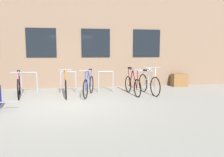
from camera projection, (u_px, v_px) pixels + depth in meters
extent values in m
plane|color=gray|center=(66.00, 104.00, 6.86)|extent=(42.00, 42.00, 0.00)
cube|color=#7A604C|center=(71.00, 34.00, 12.94)|extent=(28.00, 6.65, 5.33)
cube|color=black|center=(41.00, 43.00, 9.56)|extent=(1.30, 0.04, 1.27)
cube|color=black|center=(96.00, 43.00, 9.91)|extent=(1.30, 0.04, 1.27)
cube|color=black|center=(147.00, 43.00, 10.26)|extent=(1.30, 0.04, 1.27)
cylinder|color=gray|center=(21.00, 83.00, 8.41)|extent=(0.05, 0.05, 0.84)
cylinder|color=gray|center=(37.00, 83.00, 8.50)|extent=(0.05, 0.05, 0.84)
cylinder|color=gray|center=(29.00, 73.00, 8.40)|extent=(0.59, 0.05, 0.05)
cylinder|color=gray|center=(61.00, 83.00, 8.63)|extent=(0.05, 0.05, 0.84)
cylinder|color=gray|center=(76.00, 82.00, 8.72)|extent=(0.05, 0.05, 0.84)
cylinder|color=gray|center=(68.00, 72.00, 8.62)|extent=(0.59, 0.05, 0.05)
cylinder|color=gray|center=(99.00, 82.00, 8.85)|extent=(0.05, 0.05, 0.84)
cylinder|color=gray|center=(113.00, 82.00, 8.94)|extent=(0.05, 0.05, 0.84)
cylinder|color=gray|center=(106.00, 72.00, 8.84)|extent=(0.59, 0.05, 0.05)
cylinder|color=gray|center=(134.00, 81.00, 9.07)|extent=(0.05, 0.05, 0.84)
cylinder|color=gray|center=(148.00, 81.00, 9.16)|extent=(0.05, 0.05, 0.84)
cylinder|color=gray|center=(141.00, 71.00, 9.06)|extent=(0.59, 0.05, 0.05)
torus|color=black|center=(19.00, 85.00, 8.40)|extent=(0.20, 0.73, 0.74)
torus|color=black|center=(18.00, 89.00, 7.45)|extent=(0.20, 0.73, 0.74)
cylinder|color=pink|center=(18.00, 81.00, 7.68)|extent=(0.14, 0.48, 0.63)
cylinder|color=pink|center=(19.00, 80.00, 8.05)|extent=(0.11, 0.36, 0.60)
cylinder|color=pink|center=(18.00, 73.00, 7.80)|extent=(0.20, 0.78, 0.05)
cylinder|color=pink|center=(19.00, 87.00, 8.16)|extent=(0.13, 0.50, 0.08)
cylinder|color=pink|center=(19.00, 79.00, 8.28)|extent=(0.07, 0.20, 0.54)
cylinder|color=pink|center=(18.00, 81.00, 7.44)|extent=(0.04, 0.08, 0.55)
cube|color=black|center=(18.00, 71.00, 8.16)|extent=(0.14, 0.22, 0.06)
cylinder|color=gray|center=(17.00, 72.00, 7.43)|extent=(0.44, 0.12, 0.03)
torus|color=black|center=(65.00, 85.00, 8.61)|extent=(0.09, 0.69, 0.69)
torus|color=black|center=(66.00, 90.00, 7.55)|extent=(0.09, 0.69, 0.69)
cylinder|color=orange|center=(66.00, 80.00, 7.80)|extent=(0.08, 0.53, 0.72)
cylinder|color=orange|center=(65.00, 80.00, 8.22)|extent=(0.07, 0.40, 0.63)
cylinder|color=orange|center=(65.00, 71.00, 7.94)|extent=(0.10, 0.87, 0.12)
cylinder|color=orange|center=(66.00, 87.00, 8.35)|extent=(0.07, 0.55, 0.07)
cylinder|color=orange|center=(65.00, 78.00, 8.49)|extent=(0.04, 0.20, 0.57)
cylinder|color=orange|center=(66.00, 80.00, 7.53)|extent=(0.03, 0.08, 0.65)
cube|color=black|center=(65.00, 70.00, 8.36)|extent=(0.11, 0.21, 0.06)
cylinder|color=gray|center=(65.00, 70.00, 7.51)|extent=(0.44, 0.06, 0.03)
torus|color=black|center=(91.00, 85.00, 8.69)|extent=(0.21, 0.69, 0.70)
torus|color=black|center=(85.00, 89.00, 7.61)|extent=(0.21, 0.69, 0.70)
cylinder|color=#233893|center=(87.00, 80.00, 7.87)|extent=(0.16, 0.52, 0.68)
cylinder|color=#233893|center=(90.00, 79.00, 8.30)|extent=(0.13, 0.40, 0.65)
cylinder|color=#233893|center=(88.00, 71.00, 8.02)|extent=(0.25, 0.85, 0.07)
cylinder|color=#233893|center=(90.00, 86.00, 8.43)|extent=(0.16, 0.54, 0.07)
cylinder|color=#233893|center=(91.00, 78.00, 8.57)|extent=(0.07, 0.20, 0.59)
cylinder|color=#233893|center=(86.00, 80.00, 7.60)|extent=(0.05, 0.08, 0.62)
cube|color=black|center=(90.00, 70.00, 8.44)|extent=(0.15, 0.22, 0.06)
cylinder|color=gray|center=(86.00, 71.00, 7.58)|extent=(0.43, 0.13, 0.03)
torus|color=black|center=(143.00, 83.00, 8.98)|extent=(0.16, 0.75, 0.75)
torus|color=black|center=(155.00, 87.00, 7.99)|extent=(0.16, 0.75, 0.75)
cylinder|color=silver|center=(152.00, 78.00, 8.23)|extent=(0.11, 0.50, 0.75)
cylinder|color=silver|center=(147.00, 78.00, 8.62)|extent=(0.09, 0.37, 0.59)
cylinder|color=silver|center=(150.00, 70.00, 8.35)|extent=(0.16, 0.81, 0.20)
cylinder|color=silver|center=(146.00, 85.00, 8.73)|extent=(0.11, 0.52, 0.08)
cylinder|color=silver|center=(144.00, 77.00, 8.86)|extent=(0.06, 0.20, 0.52)
cylinder|color=silver|center=(155.00, 78.00, 7.98)|extent=(0.04, 0.08, 0.68)
cube|color=black|center=(145.00, 70.00, 8.74)|extent=(0.13, 0.21, 0.06)
cylinder|color=gray|center=(155.00, 67.00, 7.96)|extent=(0.44, 0.09, 0.03)
torus|color=black|center=(128.00, 84.00, 8.88)|extent=(0.12, 0.68, 0.68)
torus|color=black|center=(137.00, 88.00, 7.89)|extent=(0.12, 0.68, 0.68)
cylinder|color=maroon|center=(135.00, 79.00, 8.12)|extent=(0.09, 0.49, 0.70)
cylinder|color=maroon|center=(131.00, 78.00, 8.51)|extent=(0.08, 0.37, 0.72)
cylinder|color=maroon|center=(133.00, 70.00, 8.24)|extent=(0.13, 0.80, 0.05)
cylinder|color=maroon|center=(130.00, 86.00, 8.63)|extent=(0.08, 0.52, 0.07)
cylinder|color=maroon|center=(129.00, 77.00, 8.75)|extent=(0.05, 0.20, 0.66)
cylinder|color=maroon|center=(137.00, 79.00, 7.88)|extent=(0.04, 0.08, 0.64)
cube|color=black|center=(130.00, 68.00, 8.62)|extent=(0.12, 0.21, 0.06)
cylinder|color=gray|center=(137.00, 70.00, 7.86)|extent=(0.44, 0.08, 0.03)
cylinder|color=gray|center=(8.00, 102.00, 6.07)|extent=(0.55, 0.03, 0.03)
cube|color=brown|center=(179.00, 80.00, 10.38)|extent=(0.70, 0.44, 0.60)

